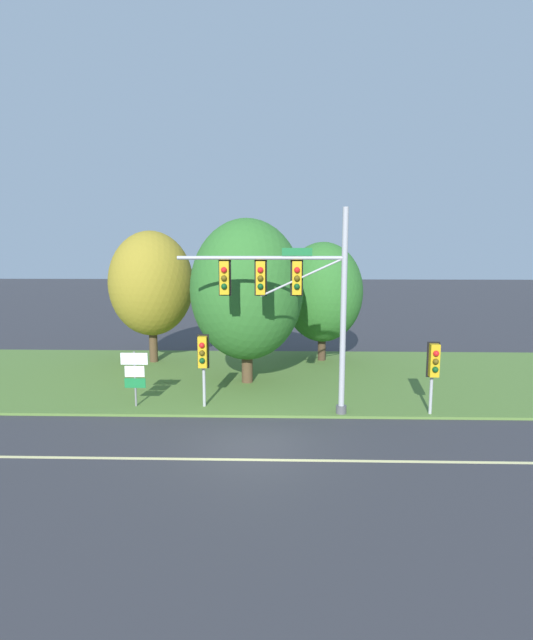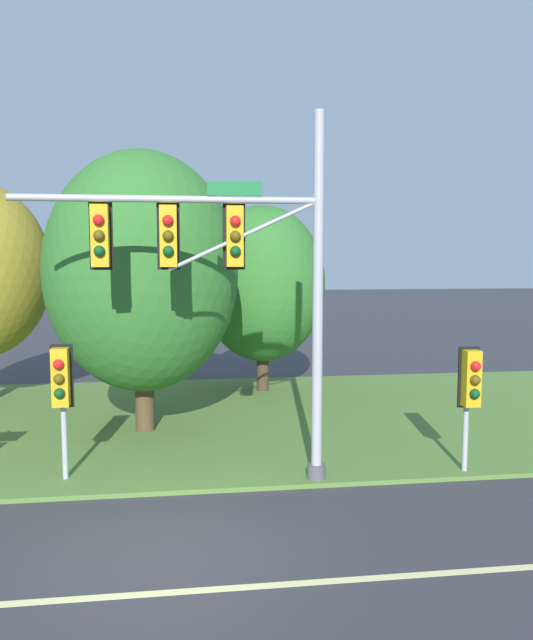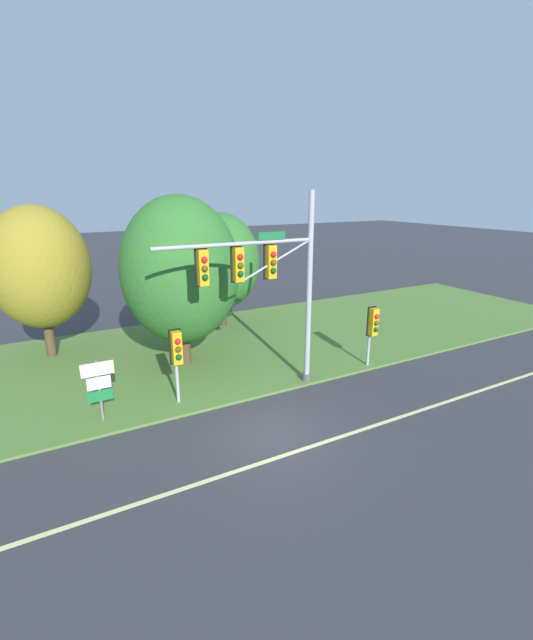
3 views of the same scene
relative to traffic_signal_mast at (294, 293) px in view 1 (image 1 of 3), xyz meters
The scene contains 10 objects.
ground_plane 5.61m from the traffic_signal_mast, 115.21° to the right, with size 160.00×160.00×0.00m, color #333338.
lane_stripe 6.30m from the traffic_signal_mast, 108.29° to the right, with size 36.00×0.16×0.01m, color beige.
grass_verge 7.24m from the traffic_signal_mast, 103.80° to the left, with size 48.00×11.50×0.10m, color #517533.
traffic_signal_mast is the anchor object (origin of this frame).
pedestrian_signal_near_kerb 5.81m from the traffic_signal_mast, ahead, with size 0.46×0.55×2.78m.
pedestrian_signal_further_along 4.31m from the traffic_signal_mast, behind, with size 0.46×0.55×2.90m.
route_sign_post 6.99m from the traffic_signal_mast, behind, with size 1.06×0.08×2.21m.
tree_nearest_road 11.11m from the traffic_signal_mast, 131.85° to the left, with size 4.48×4.48×7.09m.
tree_left_of_mast 4.74m from the traffic_signal_mast, 115.21° to the left, with size 5.13×5.13×7.52m.
tree_behind_signpost 9.12m from the traffic_signal_mast, 78.44° to the left, with size 4.35×4.35×6.50m.
Camera 1 is at (0.83, -15.43, 6.41)m, focal length 28.00 mm.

